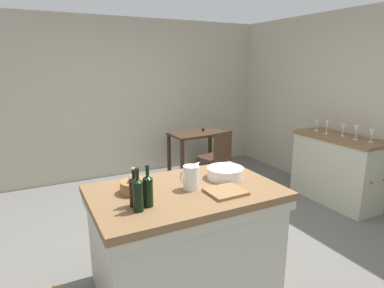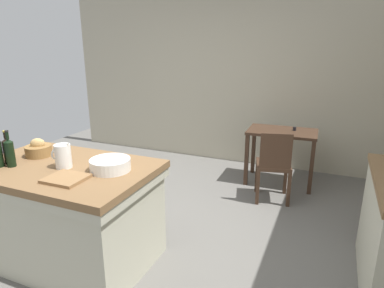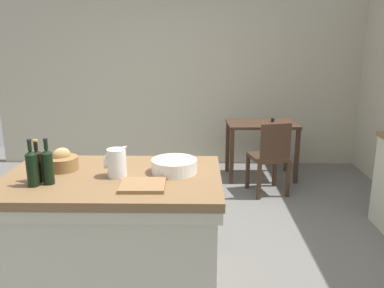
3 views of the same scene
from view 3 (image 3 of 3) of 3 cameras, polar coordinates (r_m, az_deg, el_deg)
The scene contains 12 objects.
ground_plane at distance 3.68m, azimuth -3.13°, elevation -14.71°, with size 6.76×6.76×0.00m, color #66635E.
wall_back at distance 5.82m, azimuth -1.53°, elevation 9.81°, with size 5.32×0.12×2.60m, color #B2AA93.
island_table at distance 3.01m, azimuth -10.91°, elevation -11.76°, with size 1.52×0.97×0.89m.
writing_desk at distance 5.32m, azimuth 9.89°, elevation 1.73°, with size 0.92×0.59×0.80m.
wooden_chair at distance 4.77m, azimuth 11.10°, elevation -1.65°, with size 0.49×0.49×0.89m.
pitcher at distance 2.80m, azimuth -10.70°, elevation -2.60°, with size 0.17×0.13×0.24m.
wash_bowl at distance 2.86m, azimuth -2.54°, elevation -3.13°, with size 0.32×0.32×0.10m, color white.
bread_basket at distance 3.06m, azimuth -18.01°, elevation -2.46°, with size 0.23×0.23×0.16m.
cutting_board at distance 2.61m, azimuth -7.03°, elevation -5.85°, with size 0.29×0.26×0.02m, color olive.
wine_bottle_dark at distance 2.77m, azimuth -19.85°, elevation -2.92°, with size 0.07×0.07×0.31m.
wine_bottle_amber at distance 2.85m, azimuth -21.13°, elevation -2.76°, with size 0.07×0.07×0.29m.
wine_bottle_green at distance 2.76m, azimuth -21.85°, elevation -3.11°, with size 0.07×0.07×0.31m.
Camera 3 is at (0.24, -3.19, 1.82)m, focal length 37.44 mm.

